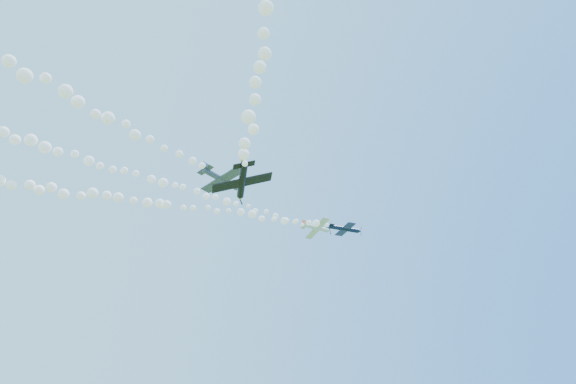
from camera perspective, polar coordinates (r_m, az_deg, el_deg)
name	(u,v)px	position (r m, az deg, el deg)	size (l,w,h in m)	color
plane_white	(317,228)	(104.47, 3.45, -4.27)	(7.44, 7.66, 2.14)	silver
smoke_trail_white	(126,170)	(91.05, -18.70, 2.43)	(77.98, 9.51, 3.08)	white
plane_navy	(345,229)	(89.59, 6.74, -4.36)	(6.85, 7.16, 2.22)	#0C1538
smoke_trail_navy	(138,201)	(84.33, -17.30, -1.03)	(68.58, 14.69, 2.70)	white
plane_grey	(222,179)	(74.76, -7.84, 1.48)	(7.84, 8.31, 2.39)	#3E425A
plane_black	(242,182)	(60.65, -5.47, 1.24)	(7.60, 7.47, 3.20)	black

